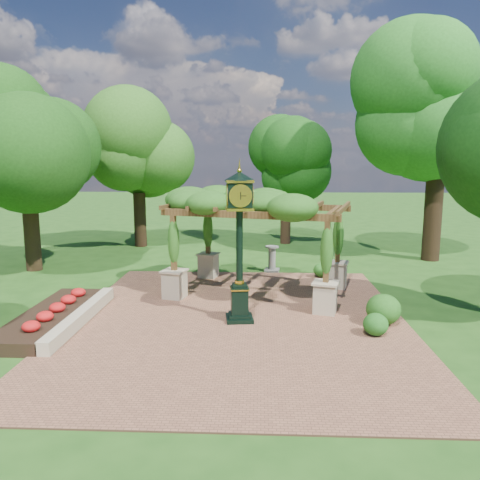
{
  "coord_description": "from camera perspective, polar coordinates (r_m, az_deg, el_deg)",
  "views": [
    {
      "loc": [
        0.66,
        -12.49,
        4.73
      ],
      "look_at": [
        0.0,
        2.5,
        2.2
      ],
      "focal_mm": 35.0,
      "sensor_mm": 36.0,
      "label": 1
    }
  ],
  "objects": [
    {
      "name": "border_wall",
      "position": [
        14.72,
        -18.78,
        -8.87
      ],
      "size": [
        0.35,
        5.0,
        0.4
      ],
      "primitive_type": "cube",
      "color": "#C6B793",
      "rests_on": "ground"
    },
    {
      "name": "flower_bed",
      "position": [
        15.08,
        -22.0,
        -8.71
      ],
      "size": [
        1.5,
        5.0,
        0.36
      ],
      "primitive_type": "cube",
      "color": "red",
      "rests_on": "ground"
    },
    {
      "name": "pedestal_clock",
      "position": [
        13.53,
        -0.07,
        0.91
      ],
      "size": [
        0.99,
        0.99,
        4.5
      ],
      "rotation": [
        0.0,
        0.0,
        0.13
      ],
      "color": "black",
      "rests_on": "brick_plaza"
    },
    {
      "name": "tree_west_near",
      "position": [
        22.06,
        -24.75,
        11.16
      ],
      "size": [
        4.65,
        4.65,
        8.25
      ],
      "color": "#382616",
      "rests_on": "ground"
    },
    {
      "name": "ground",
      "position": [
        13.37,
        -0.48,
        -11.15
      ],
      "size": [
        120.0,
        120.0,
        0.0
      ],
      "primitive_type": "plane",
      "color": "#1E4714",
      "rests_on": "ground"
    },
    {
      "name": "sundial",
      "position": [
        20.3,
        3.91,
        -2.5
      ],
      "size": [
        0.69,
        0.69,
        1.12
      ],
      "rotation": [
        0.0,
        0.0,
        -0.12
      ],
      "color": "gray",
      "rests_on": "ground"
    },
    {
      "name": "tree_north",
      "position": [
        27.03,
        5.69,
        9.08
      ],
      "size": [
        3.74,
        3.74,
        6.58
      ],
      "color": "#382316",
      "rests_on": "ground"
    },
    {
      "name": "shrub_front",
      "position": [
        13.45,
        16.21,
        -9.85
      ],
      "size": [
        0.74,
        0.74,
        0.61
      ],
      "primitive_type": "ellipsoid",
      "rotation": [
        0.0,
        0.0,
        -0.09
      ],
      "color": "#1D5618",
      "rests_on": "brick_plaza"
    },
    {
      "name": "tree_west_far",
      "position": [
        26.6,
        -12.38,
        10.64
      ],
      "size": [
        4.55,
        4.55,
        7.75
      ],
      "color": "#2F1F12",
      "rests_on": "ground"
    },
    {
      "name": "brick_plaza",
      "position": [
        14.3,
        -0.27,
        -9.66
      ],
      "size": [
        10.0,
        12.0,
        0.04
      ],
      "primitive_type": "cube",
      "color": "brown",
      "rests_on": "ground"
    },
    {
      "name": "tree_east_far",
      "position": [
        24.25,
        23.32,
        15.89
      ],
      "size": [
        5.15,
        5.15,
        11.25
      ],
      "color": "black",
      "rests_on": "ground"
    },
    {
      "name": "shrub_back",
      "position": [
        19.46,
        9.89,
        -3.63
      ],
      "size": [
        0.84,
        0.84,
        0.59
      ],
      "primitive_type": "ellipsoid",
      "rotation": [
        0.0,
        0.0,
        0.37
      ],
      "color": "#235C1A",
      "rests_on": "brick_plaza"
    },
    {
      "name": "pergola",
      "position": [
        16.49,
        2.39,
        3.94
      ],
      "size": [
        6.82,
        5.24,
        3.8
      ],
      "rotation": [
        0.0,
        0.0,
        -0.27
      ],
      "color": "#BBAC8B",
      "rests_on": "brick_plaza"
    },
    {
      "name": "shrub_mid",
      "position": [
        14.34,
        17.09,
        -8.07
      ],
      "size": [
        1.09,
        1.09,
        0.89
      ],
      "primitive_type": "ellipsoid",
      "rotation": [
        0.0,
        0.0,
        0.1
      ],
      "color": "#215518",
      "rests_on": "brick_plaza"
    }
  ]
}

